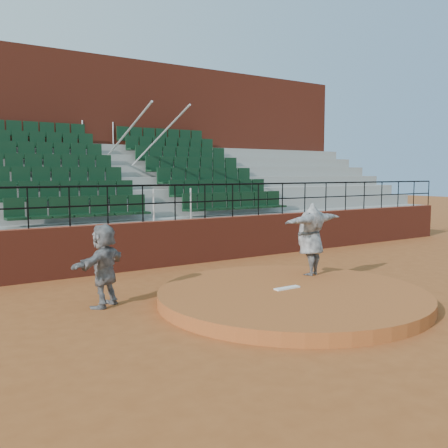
# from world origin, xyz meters

# --- Properties ---
(ground) EXTENTS (90.00, 90.00, 0.00)m
(ground) POSITION_xyz_m (0.00, 0.00, 0.00)
(ground) COLOR brown
(ground) RESTS_ON ground
(pitchers_mound) EXTENTS (5.50, 5.50, 0.25)m
(pitchers_mound) POSITION_xyz_m (0.00, 0.00, 0.12)
(pitchers_mound) COLOR #A35224
(pitchers_mound) RESTS_ON ground
(pitching_rubber) EXTENTS (0.60, 0.15, 0.03)m
(pitching_rubber) POSITION_xyz_m (0.00, 0.15, 0.27)
(pitching_rubber) COLOR white
(pitching_rubber) RESTS_ON pitchers_mound
(boundary_wall) EXTENTS (24.00, 0.30, 1.30)m
(boundary_wall) POSITION_xyz_m (0.00, 5.00, 0.65)
(boundary_wall) COLOR maroon
(boundary_wall) RESTS_ON ground
(wall_railing) EXTENTS (24.04, 0.05, 1.03)m
(wall_railing) POSITION_xyz_m (0.00, 5.00, 2.03)
(wall_railing) COLOR black
(wall_railing) RESTS_ON boundary_wall
(seating_deck) EXTENTS (24.00, 5.97, 4.63)m
(seating_deck) POSITION_xyz_m (0.00, 8.64, 1.45)
(seating_deck) COLOR gray
(seating_deck) RESTS_ON ground
(press_box_facade) EXTENTS (24.00, 3.00, 7.10)m
(press_box_facade) POSITION_xyz_m (0.00, 12.60, 3.55)
(press_box_facade) COLOR maroon
(press_box_facade) RESTS_ON ground
(pitcher) EXTENTS (2.16, 0.98, 1.70)m
(pitcher) POSITION_xyz_m (1.38, 0.92, 1.10)
(pitcher) COLOR black
(pitcher) RESTS_ON pitchers_mound
(fielder) EXTENTS (1.53, 1.28, 1.65)m
(fielder) POSITION_xyz_m (-3.30, 1.84, 0.83)
(fielder) COLOR black
(fielder) RESTS_ON ground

